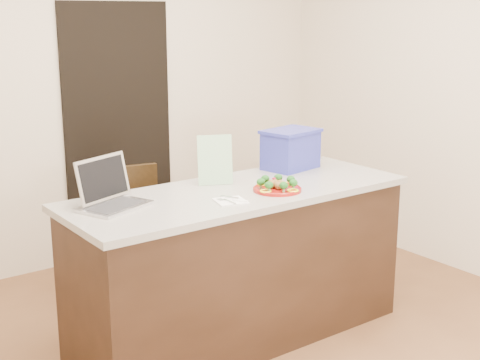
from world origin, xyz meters
TOP-DOWN VIEW (x-y plane):
  - ground at (0.00, 0.00)m, footprint 4.00×4.00m
  - room_shell at (0.00, 0.00)m, footprint 4.00×4.00m
  - doorway at (0.10, 1.98)m, footprint 0.90×0.02m
  - island at (0.00, 0.25)m, footprint 2.06×0.76m
  - plate at (0.16, 0.10)m, footprint 0.28×0.28m
  - meatballs at (0.17, 0.10)m, footprint 0.11×0.11m
  - broccoli at (0.16, 0.10)m, footprint 0.23×0.24m
  - pepper_rings at (0.16, 0.10)m, footprint 0.28×0.28m
  - napkin at (-0.18, 0.08)m, footprint 0.19×0.19m
  - fork at (-0.20, 0.08)m, footprint 0.03×0.14m
  - knife at (-0.15, 0.06)m, footprint 0.06×0.20m
  - yogurt_bottle at (0.19, 0.16)m, footprint 0.03×0.03m
  - laptop at (-0.74, 0.40)m, footprint 0.42×0.40m
  - leaflet at (-0.04, 0.44)m, footprint 0.21×0.12m
  - blue_box at (0.59, 0.48)m, footprint 0.40×0.32m
  - chair at (-0.26, 1.06)m, footprint 0.48×0.49m

SIDE VIEW (x-z plane):
  - ground at x=0.00m, z-range 0.00..0.00m
  - island at x=0.00m, z-range 0.00..0.92m
  - chair at x=-0.26m, z-range 0.06..0.99m
  - napkin at x=-0.18m, z-range 0.92..0.93m
  - fork at x=-0.20m, z-range 0.93..0.93m
  - knife at x=-0.15m, z-range 0.93..0.93m
  - plate at x=0.16m, z-range 0.92..0.94m
  - pepper_rings at x=0.16m, z-range 0.94..0.95m
  - yogurt_bottle at x=0.19m, z-range 0.91..0.98m
  - meatballs at x=0.17m, z-range 0.94..0.98m
  - broccoli at x=0.16m, z-range 0.95..1.00m
  - laptop at x=-0.74m, z-range 0.86..1.11m
  - doorway at x=0.10m, z-range 0.00..2.00m
  - blue_box at x=0.59m, z-range 0.92..1.18m
  - leaflet at x=-0.04m, z-range 0.92..1.22m
  - room_shell at x=0.00m, z-range -0.38..3.62m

